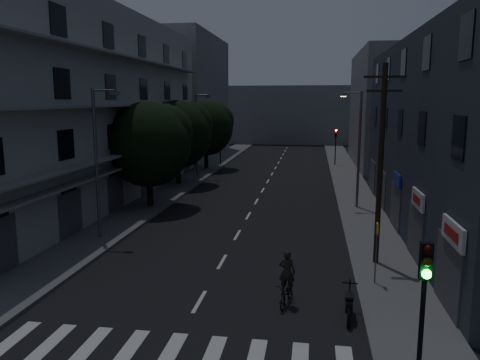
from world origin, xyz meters
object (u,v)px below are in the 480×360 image
(bus_stop_sign, at_px, (377,242))
(cyclist, at_px, (287,286))
(utility_pole, at_px, (381,161))
(motorcycle, at_px, (349,305))
(traffic_signal_near, at_px, (424,290))

(bus_stop_sign, relative_size, cyclist, 1.19)
(utility_pole, distance_m, motorcycle, 7.37)
(traffic_signal_near, relative_size, cyclist, 1.93)
(traffic_signal_near, bearing_deg, cyclist, 122.94)
(traffic_signal_near, xyz_separation_m, motorcycle, (-1.32, 4.67, -2.62))
(utility_pole, bearing_deg, bus_stop_sign, -97.91)
(traffic_signal_near, bearing_deg, utility_pole, 88.33)
(utility_pole, height_order, bus_stop_sign, utility_pole)
(motorcycle, bearing_deg, cyclist, 165.21)
(bus_stop_sign, bearing_deg, motorcycle, -112.10)
(utility_pole, relative_size, bus_stop_sign, 3.56)
(bus_stop_sign, height_order, motorcycle, bus_stop_sign)
(traffic_signal_near, xyz_separation_m, utility_pole, (0.30, 10.37, 1.77))
(traffic_signal_near, relative_size, bus_stop_sign, 1.62)
(traffic_signal_near, distance_m, utility_pole, 10.52)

